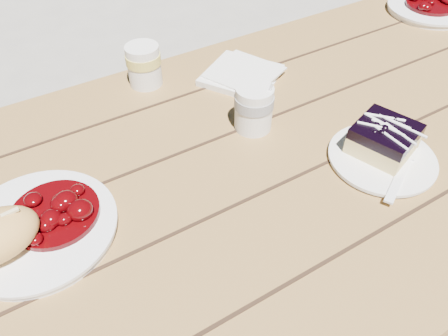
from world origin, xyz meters
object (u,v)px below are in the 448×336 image
picnic_table (275,203)px  second_plate (429,10)px  dessert_plate (382,159)px  coffee_cup (254,108)px  main_plate (38,229)px  second_cup (144,65)px  blueberry_cake (384,138)px

picnic_table → second_plate: 0.76m
dessert_plate → coffee_cup: bearing=125.3°
main_plate → second_plate: 1.15m
second_plate → second_cup: size_ratio=2.46×
second_plate → second_cup: second_cup is taller
picnic_table → second_cup: size_ratio=22.25×
main_plate → dessert_plate: (0.57, -0.16, -0.00)m
dessert_plate → second_cup: bearing=119.7°
picnic_table → dessert_plate: dessert_plate is taller
blueberry_cake → second_plate: 0.66m
blueberry_cake → second_plate: blueberry_cake is taller
dessert_plate → second_plate: second_plate is taller
main_plate → coffee_cup: bearing=6.0°
main_plate → second_plate: bearing=10.7°
picnic_table → second_plate: (0.69, 0.24, 0.17)m
picnic_table → coffee_cup: size_ratio=22.25×
blueberry_cake → coffee_cup: (-0.15, 0.19, 0.01)m
blueberry_cake → second_cup: 0.51m
main_plate → blueberry_cake: blueberry_cake is taller
second_cup → blueberry_cake: bearing=-58.5°
main_plate → second_cup: second_cup is taller
second_plate → main_plate: bearing=-169.3°
picnic_table → main_plate: (-0.44, 0.03, 0.17)m
picnic_table → blueberry_cake: bearing=-39.0°
picnic_table → second_cup: second_cup is taller
second_plate → coffee_cup: bearing=-166.6°
second_plate → second_cup: bearing=174.4°
picnic_table → coffee_cup: (-0.01, 0.07, 0.21)m
picnic_table → second_cup: bearing=111.7°
blueberry_cake → second_plate: size_ratio=0.57×
blueberry_cake → second_plate: (0.56, 0.36, -0.03)m
blueberry_cake → coffee_cup: bearing=110.7°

